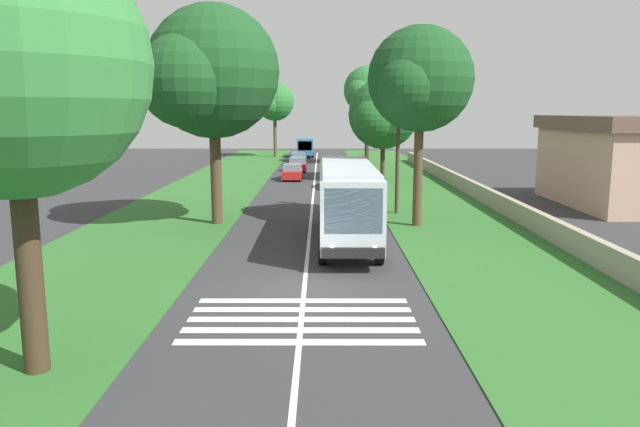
{
  "coord_description": "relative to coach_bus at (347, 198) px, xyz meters",
  "views": [
    {
      "loc": [
        -20.3,
        -0.59,
        6.15
      ],
      "look_at": [
        6.45,
        -0.54,
        1.6
      ],
      "focal_mm": 33.88,
      "sensor_mm": 36.0,
      "label": 1
    }
  ],
  "objects": [
    {
      "name": "trailing_car_3",
      "position": [
        42.81,
        3.8,
        -1.48
      ],
      "size": [
        4.3,
        1.78,
        1.43
      ],
      "color": "#145933",
      "rests_on": "ground"
    },
    {
      "name": "coach_bus",
      "position": [
        0.0,
        0.0,
        0.0
      ],
      "size": [
        11.16,
        2.62,
        3.73
      ],
      "color": "silver",
      "rests_on": "ground"
    },
    {
      "name": "roadside_tree_left_2",
      "position": [
        5.07,
        7.14,
        5.83
      ],
      "size": [
        8.81,
        7.06,
        11.7
      ],
      "color": "#4C3826",
      "rests_on": "grass_verge_left"
    },
    {
      "name": "grass_verge_right",
      "position": [
        7.53,
        -6.4,
        -2.13
      ],
      "size": [
        120.0,
        8.0,
        0.04
      ],
      "primitive_type": "cube",
      "color": "#2D6628",
      "rests_on": "ground"
    },
    {
      "name": "roadside_building",
      "position": [
        11.47,
        -18.15,
        0.84
      ],
      "size": [
        12.32,
        7.09,
        5.85
      ],
      "color": "tan",
      "rests_on": "ground"
    },
    {
      "name": "roadside_wall",
      "position": [
        12.53,
        -9.8,
        -1.56
      ],
      "size": [
        70.0,
        0.4,
        1.09
      ],
      "primitive_type": "cube",
      "color": "#9E937F",
      "rests_on": "grass_verge_right"
    },
    {
      "name": "trailing_car_2",
      "position": [
        34.51,
        3.65,
        -1.48
      ],
      "size": [
        4.3,
        1.78,
        1.43
      ],
      "color": "#B21E1E",
      "rests_on": "ground"
    },
    {
      "name": "grass_verge_left",
      "position": [
        7.53,
        10.0,
        -2.13
      ],
      "size": [
        120.0,
        8.0,
        0.04
      ],
      "primitive_type": "cube",
      "color": "#2D6628",
      "rests_on": "ground"
    },
    {
      "name": "zebra_crossing",
      "position": [
        -10.52,
        1.8,
        -2.14
      ],
      "size": [
        4.05,
        6.8,
        0.01
      ],
      "color": "silver",
      "rests_on": "ground"
    },
    {
      "name": "roadside_tree_right_1",
      "position": [
        42.7,
        -3.98,
        6.22
      ],
      "size": [
        6.4,
        5.48,
        11.23
      ],
      "color": "#3D2D1E",
      "rests_on": "grass_verge_right"
    },
    {
      "name": "trailing_minibus_0",
      "position": [
        53.68,
        3.31,
        -0.6
      ],
      "size": [
        6.0,
        2.14,
        2.53
      ],
      "color": "teal",
      "rests_on": "ground"
    },
    {
      "name": "ground",
      "position": [
        -7.47,
        1.8,
        -2.15
      ],
      "size": [
        160.0,
        160.0,
        0.0
      ],
      "primitive_type": "plane",
      "color": "#333335"
    },
    {
      "name": "roadside_tree_left_0",
      "position": [
        -14.19,
        8.17,
        4.84
      ],
      "size": [
        7.43,
        6.03,
        10.16
      ],
      "color": "#3D2D1E",
      "rests_on": "grass_verge_left"
    },
    {
      "name": "roadside_tree_right_0",
      "position": [
        26.48,
        -4.16,
        3.58
      ],
      "size": [
        7.27,
        6.21,
        8.95
      ],
      "color": "#3D2D1E",
      "rests_on": "grass_verge_right"
    },
    {
      "name": "utility_pole",
      "position": [
        8.31,
        -3.36,
        2.36
      ],
      "size": [
        0.24,
        1.4,
        8.64
      ],
      "color": "#473828",
      "rests_on": "grass_verge_right"
    },
    {
      "name": "roadside_tree_left_1",
      "position": [
        54.22,
        7.55,
        5.07
      ],
      "size": [
        6.25,
        5.12,
        9.9
      ],
      "color": "brown",
      "rests_on": "grass_verge_left"
    },
    {
      "name": "centre_line",
      "position": [
        7.53,
        1.8,
        -2.14
      ],
      "size": [
        110.0,
        0.16,
        0.01
      ],
      "primitive_type": "cube",
      "color": "silver",
      "rests_on": "ground"
    },
    {
      "name": "trailing_car_0",
      "position": [
        20.93,
        0.0,
        -1.48
      ],
      "size": [
        4.3,
        1.78,
        1.43
      ],
      "color": "gold",
      "rests_on": "ground"
    },
    {
      "name": "trailing_car_1",
      "position": [
        26.78,
        3.81,
        -1.48
      ],
      "size": [
        4.3,
        1.78,
        1.43
      ],
      "color": "#B21E1E",
      "rests_on": "ground"
    },
    {
      "name": "roadside_tree_right_2",
      "position": [
        4.54,
        -3.86,
        5.47
      ],
      "size": [
        6.64,
        5.51,
        10.51
      ],
      "color": "#4C3826",
      "rests_on": "grass_verge_right"
    }
  ]
}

